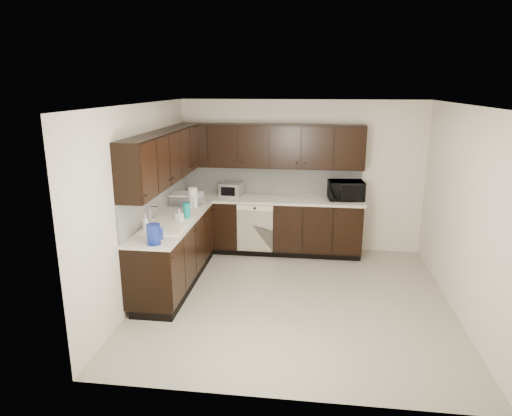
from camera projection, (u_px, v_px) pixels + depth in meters
The scene contains 20 objects.
floor at pixel (294, 299), 6.01m from camera, with size 4.00×4.00×0.00m, color #A9A38B.
ceiling at pixel (298, 105), 5.35m from camera, with size 4.00×4.00×0.00m, color white.
wall_back at pixel (301, 176), 7.59m from camera, with size 4.00×0.02×2.50m, color beige.
wall_left at pixel (142, 202), 5.93m from camera, with size 0.02×4.00×2.50m, color beige.
wall_right at pixel (464, 213), 5.43m from camera, with size 0.02×4.00×2.50m, color beige.
wall_front at pixel (285, 270), 3.76m from camera, with size 4.00×0.02×2.50m, color beige.
lower_cabinets at pixel (233, 239), 7.08m from camera, with size 3.00×2.80×0.90m.
countertop at pixel (232, 207), 6.95m from camera, with size 3.03×2.83×0.04m.
backsplash at pixel (221, 187), 7.11m from camera, with size 3.00×2.80×0.48m.
upper_cabinets at pixel (226, 151), 6.83m from camera, with size 3.00×2.80×0.70m.
dishwasher at pixel (255, 226), 7.30m from camera, with size 0.58×0.04×0.78m.
sink at pixel (167, 230), 5.97m from camera, with size 0.54×0.82×0.42m.
microwave at pixel (346, 190), 7.28m from camera, with size 0.55×0.37×0.31m, color black.
soap_bottle_a at pixel (180, 216), 6.08m from camera, with size 0.08×0.09×0.19m, color gray.
soap_bottle_b at pixel (146, 223), 5.70m from camera, with size 0.09×0.09×0.23m, color gray.
toaster_oven at pixel (231, 190), 7.52m from camera, with size 0.35×0.26×0.22m, color silver.
storage_bin at pixel (187, 199), 6.99m from camera, with size 0.44×0.33×0.17m, color silver.
blue_pitcher at pixel (154, 234), 5.26m from camera, with size 0.16×0.16×0.24m, color #11279C.
teal_tumbler at pixel (187, 211), 6.25m from camera, with size 0.10×0.10×0.22m, color #0C8782.
paper_towel_roll at pixel (193, 198), 6.83m from camera, with size 0.14×0.14×0.30m, color silver.
Camera 1 is at (0.21, -5.50, 2.73)m, focal length 32.00 mm.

